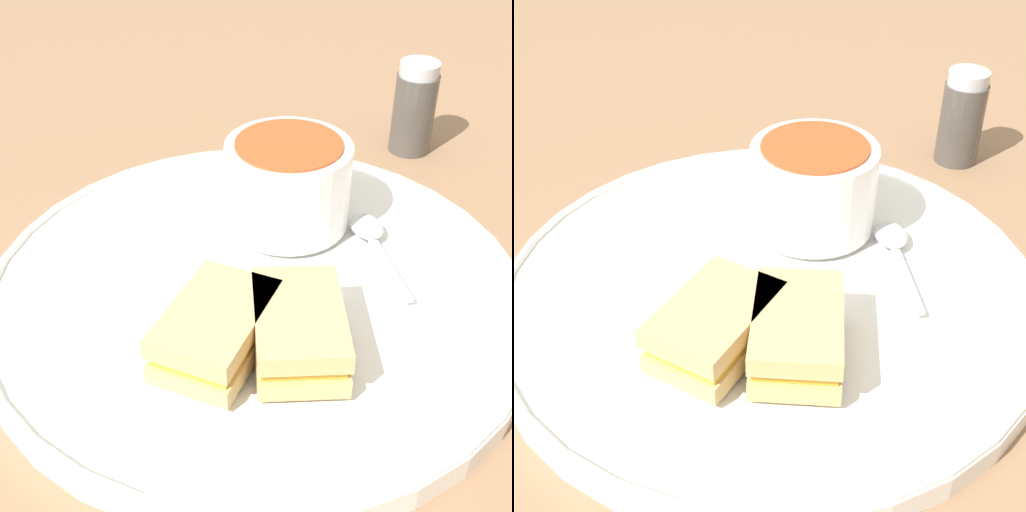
{
  "view_description": "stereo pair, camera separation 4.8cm",
  "coord_description": "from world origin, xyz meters",
  "views": [
    {
      "loc": [
        0.12,
        -0.37,
        0.33
      ],
      "look_at": [
        0.0,
        0.0,
        0.04
      ],
      "focal_mm": 50.0,
      "sensor_mm": 36.0,
      "label": 1
    },
    {
      "loc": [
        0.17,
        -0.35,
        0.33
      ],
      "look_at": [
        0.0,
        0.0,
        0.04
      ],
      "focal_mm": 50.0,
      "sensor_mm": 36.0,
      "label": 2
    }
  ],
  "objects": [
    {
      "name": "spoon",
      "position": [
        0.06,
        0.07,
        0.03
      ],
      "size": [
        0.07,
        0.1,
        0.01
      ],
      "rotation": [
        0.0,
        0.0,
        8.4
      ],
      "color": "silver",
      "rests_on": "plate"
    },
    {
      "name": "soup_bowl",
      "position": [
        0.0,
        0.07,
        0.06
      ],
      "size": [
        0.09,
        0.09,
        0.07
      ],
      "color": "white",
      "rests_on": "plate"
    },
    {
      "name": "sandwich_half_far",
      "position": [
        0.05,
        -0.06,
        0.04
      ],
      "size": [
        0.08,
        0.1,
        0.03
      ],
      "rotation": [
        0.0,
        0.0,
        5.09
      ],
      "color": "tan",
      "rests_on": "plate"
    },
    {
      "name": "plate",
      "position": [
        0.0,
        0.0,
        0.01
      ],
      "size": [
        0.38,
        0.38,
        0.02
      ],
      "color": "white",
      "rests_on": "ground_plane"
    },
    {
      "name": "sandwich_half_near",
      "position": [
        0.0,
        -0.08,
        0.04
      ],
      "size": [
        0.06,
        0.09,
        0.03
      ],
      "rotation": [
        0.0,
        0.0,
        4.63
      ],
      "color": "tan",
      "rests_on": "plate"
    },
    {
      "name": "salt_shaker",
      "position": [
        0.07,
        0.26,
        0.04
      ],
      "size": [
        0.04,
        0.04,
        0.09
      ],
      "color": "#4C4742",
      "rests_on": "ground_plane"
    },
    {
      "name": "ground_plane",
      "position": [
        0.0,
        0.0,
        0.0
      ],
      "size": [
        2.4,
        2.4,
        0.0
      ],
      "primitive_type": "plane",
      "color": "#8E6B4C"
    }
  ]
}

